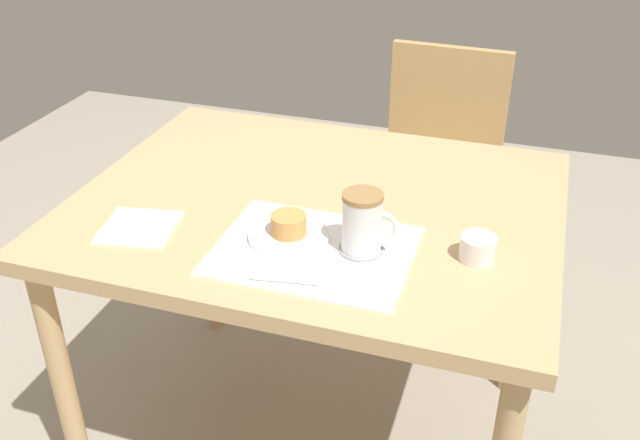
# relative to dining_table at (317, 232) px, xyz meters

# --- Properties ---
(dining_table) EXTENTS (1.07, 0.85, 0.75)m
(dining_table) POSITION_rel_dining_table_xyz_m (0.00, 0.00, 0.00)
(dining_table) COLOR tan
(dining_table) RESTS_ON ground_plane
(wooden_chair) EXTENTS (0.44, 0.44, 0.86)m
(wooden_chair) POSITION_rel_dining_table_xyz_m (0.15, 0.79, -0.20)
(wooden_chair) COLOR tan
(wooden_chair) RESTS_ON ground_plane
(placemat) EXTENTS (0.39, 0.31, 0.00)m
(placemat) POSITION_rel_dining_table_xyz_m (0.06, -0.20, 0.09)
(placemat) COLOR white
(placemat) RESTS_ON dining_table
(pastry_plate) EXTENTS (0.17, 0.17, 0.01)m
(pastry_plate) POSITION_rel_dining_table_xyz_m (-0.00, -0.18, 0.10)
(pastry_plate) COLOR white
(pastry_plate) RESTS_ON placemat
(pastry) EXTENTS (0.07, 0.07, 0.04)m
(pastry) POSITION_rel_dining_table_xyz_m (-0.00, -0.18, 0.12)
(pastry) COLOR tan
(pastry) RESTS_ON pastry_plate
(coffee_coaster) EXTENTS (0.09, 0.09, 0.00)m
(coffee_coaster) POSITION_rel_dining_table_xyz_m (0.15, -0.18, 0.09)
(coffee_coaster) COLOR #99999E
(coffee_coaster) RESTS_ON placemat
(coffee_mug) EXTENTS (0.11, 0.08, 0.12)m
(coffee_mug) POSITION_rel_dining_table_xyz_m (0.15, -0.18, 0.16)
(coffee_mug) COLOR white
(coffee_mug) RESTS_ON coffee_coaster
(teaspoon) EXTENTS (0.13, 0.03, 0.01)m
(teaspoon) POSITION_rel_dining_table_xyz_m (0.05, -0.33, 0.09)
(teaspoon) COLOR silver
(teaspoon) RESTS_ON placemat
(paper_napkin) EXTENTS (0.18, 0.18, 0.00)m
(paper_napkin) POSITION_rel_dining_table_xyz_m (-0.31, -0.23, 0.09)
(paper_napkin) COLOR white
(paper_napkin) RESTS_ON dining_table
(sugar_bowl) EXTENTS (0.07, 0.07, 0.05)m
(sugar_bowl) POSITION_rel_dining_table_xyz_m (0.37, -0.13, 0.11)
(sugar_bowl) COLOR white
(sugar_bowl) RESTS_ON dining_table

